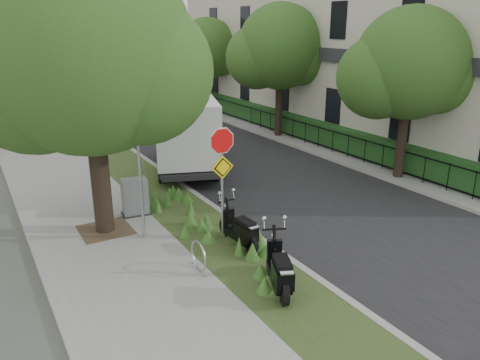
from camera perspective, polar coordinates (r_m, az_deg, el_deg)
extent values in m
plane|color=#4C5147|center=(13.11, 4.60, -7.25)|extent=(120.00, 120.00, 0.00)
cube|color=gray|center=(20.56, -22.00, 1.31)|extent=(3.50, 60.00, 0.12)
cube|color=#2B441D|center=(21.09, -14.66, 2.49)|extent=(2.00, 60.00, 0.12)
cube|color=#9E9991|center=(21.36, -12.10, 2.91)|extent=(0.20, 60.00, 0.13)
cube|color=black|center=(22.67, -3.69, 4.04)|extent=(7.00, 60.00, 0.01)
cube|color=#9E9991|center=(24.38, 3.68, 5.24)|extent=(0.20, 60.00, 0.13)
cube|color=gray|center=(25.35, 6.88, 5.65)|extent=(3.20, 60.00, 0.12)
cylinder|color=black|center=(13.15, -16.93, 3.06)|extent=(0.52, 0.52, 4.48)
sphere|color=#29501A|center=(12.73, -18.12, 14.92)|extent=(5.40, 5.40, 5.40)
sphere|color=#29501A|center=(13.37, -23.79, 11.50)|extent=(4.05, 4.05, 4.05)
sphere|color=#29501A|center=(12.42, -12.17, 12.82)|extent=(3.78, 3.78, 3.78)
cube|color=#473828|center=(13.89, -16.07, -5.85)|extent=(1.40, 1.40, 0.01)
cylinder|color=#A5A8AD|center=(12.50, -12.15, 1.51)|extent=(0.08, 0.08, 4.00)
torus|color=#A5A8AD|center=(11.20, -5.07, -9.18)|extent=(0.05, 0.77, 0.77)
cube|color=#A5A8AD|center=(11.09, -4.20, -11.59)|extent=(0.06, 0.06, 0.04)
cube|color=#A5A8AD|center=(11.66, -5.80, -10.02)|extent=(0.06, 0.06, 0.04)
cylinder|color=#A5A8AD|center=(12.27, -2.19, -0.85)|extent=(0.07, 0.07, 3.00)
cylinder|color=red|center=(11.88, -2.19, 4.79)|extent=(0.86, 0.03, 0.86)
cylinder|color=white|center=(11.90, -2.23, 4.81)|extent=(0.94, 0.02, 0.94)
cube|color=yellow|center=(12.07, -2.15, 1.56)|extent=(0.64, 0.03, 0.64)
cube|color=black|center=(24.56, 5.09, 7.70)|extent=(0.04, 24.00, 0.04)
cube|color=black|center=(24.73, 5.04, 5.88)|extent=(0.04, 24.00, 0.04)
cylinder|color=black|center=(24.65, 5.06, 6.67)|extent=(0.03, 0.03, 1.00)
cube|color=#1C4016|center=(25.05, 6.38, 6.94)|extent=(1.00, 24.00, 1.10)
cube|color=beige|center=(26.91, 13.01, 14.56)|extent=(7.00, 26.00, 8.00)
cube|color=#2D2D33|center=(24.60, 6.79, 15.25)|extent=(0.25, 26.00, 0.60)
cylinder|color=black|center=(18.45, 19.27, 6.08)|extent=(0.36, 0.36, 3.81)
sphere|color=#29501A|center=(18.13, 20.07, 13.22)|extent=(4.00, 4.00, 4.00)
sphere|color=#29501A|center=(17.90, 16.50, 11.90)|extent=(3.00, 3.00, 3.00)
sphere|color=#29501A|center=(18.48, 22.76, 11.74)|extent=(2.80, 2.80, 2.80)
cylinder|color=black|center=(24.27, 4.77, 10.13)|extent=(0.36, 0.36, 4.03)
sphere|color=#29501A|center=(24.03, 4.94, 15.91)|extent=(4.20, 4.20, 4.20)
sphere|color=#29501A|center=(24.05, 2.10, 14.71)|extent=(3.15, 3.15, 3.15)
sphere|color=#29501A|center=(24.13, 7.34, 14.84)|extent=(2.94, 2.94, 2.94)
cylinder|color=black|center=(31.11, -3.91, 11.67)|extent=(0.36, 0.36, 3.64)
sphere|color=#29501A|center=(30.92, -4.00, 15.73)|extent=(3.80, 3.80, 3.80)
sphere|color=#29501A|center=(31.09, -5.93, 14.82)|extent=(2.85, 2.85, 2.85)
sphere|color=#29501A|center=(30.87, -2.27, 15.05)|extent=(2.66, 2.66, 2.66)
cylinder|color=black|center=(12.91, -1.74, -5.78)|extent=(0.14, 0.52, 0.51)
cylinder|color=black|center=(11.99, 1.34, -7.79)|extent=(0.14, 0.52, 0.51)
cube|color=black|center=(12.40, -0.13, -6.75)|extent=(0.39, 1.14, 0.18)
cube|color=black|center=(12.04, 0.77, -6.33)|extent=(0.38, 0.65, 0.39)
cube|color=black|center=(11.97, 0.64, -5.14)|extent=(0.32, 0.60, 0.12)
cylinder|color=black|center=(11.14, 4.02, -9.93)|extent=(0.34, 0.56, 0.55)
cylinder|color=black|center=(10.03, 5.43, -13.49)|extent=(0.34, 0.56, 0.55)
cube|color=black|center=(10.52, 4.75, -11.66)|extent=(0.82, 1.26, 0.19)
cube|color=black|center=(10.08, 5.20, -11.46)|extent=(0.63, 0.78, 0.42)
cube|color=black|center=(9.99, 5.19, -9.95)|extent=(0.55, 0.71, 0.13)
cube|color=#262628|center=(19.09, -6.63, 2.79)|extent=(3.86, 5.90, 0.19)
cube|color=#B7BABC|center=(20.95, -7.14, 6.69)|extent=(2.51, 2.11, 1.67)
cube|color=white|center=(18.22, -6.66, 6.24)|extent=(3.52, 4.51, 2.29)
cube|color=#262628|center=(14.78, -12.54, -3.97)|extent=(0.91, 0.67, 0.04)
cube|color=slate|center=(14.59, -12.69, -1.99)|extent=(0.81, 0.56, 1.13)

